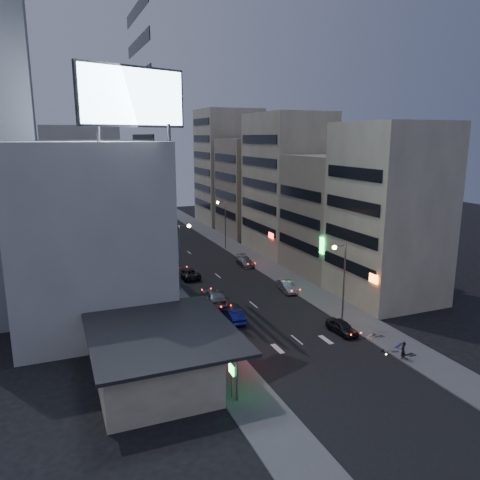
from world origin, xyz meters
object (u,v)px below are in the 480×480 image
parked_car_right_far (245,261)px  scooter_blue (401,337)px  scooter_black_b (382,330)px  scooter_black_a (412,347)px  parked_car_right_near (342,327)px  scooter_silver_a (397,344)px  parked_car_right_mid (287,286)px  scooter_silver_b (372,328)px  parked_car_left (188,273)px  road_car_silver (215,297)px  person (403,350)px  road_car_blue (234,315)px

parked_car_right_far → scooter_blue: 29.86m
scooter_black_b → scooter_black_a: bearing=175.0°
parked_car_right_near → scooter_silver_a: 5.54m
parked_car_right_mid → scooter_silver_b: 14.42m
parked_car_left → scooter_silver_b: parked_car_left is taller
parked_car_right_near → scooter_black_a: 6.77m
parked_car_right_mid → road_car_silver: bearing=-167.8°
parked_car_left → scooter_silver_b: 26.68m
scooter_blue → person: bearing=117.5°
parked_car_right_far → parked_car_right_near: bearing=-87.2°
scooter_blue → scooter_silver_a: bearing=103.0°
person → parked_car_right_near: bearing=-99.6°
road_car_blue → scooter_black_a: bearing=137.5°
road_car_blue → scooter_black_b: size_ratio=2.50×
parked_car_right_near → parked_car_left: 24.49m
scooter_silver_a → scooter_blue: bearing=-35.5°
parked_car_right_far → scooter_silver_a: (1.54, -30.71, 0.00)m
scooter_black_a → scooter_silver_a: 1.27m
scooter_blue → scooter_silver_b: (-1.10, 2.74, -0.07)m
parked_car_right_far → road_car_blue: (-9.25, -19.09, 0.04)m
parked_car_right_far → road_car_silver: size_ratio=0.75×
road_car_blue → scooter_black_a: 17.12m
parked_car_right_near → parked_car_left: size_ratio=0.76×
scooter_blue → scooter_silver_b: bearing=-2.1°
parked_car_right_mid → road_car_silver: size_ratio=0.68×
parked_car_left → road_car_blue: bearing=87.3°
scooter_black_a → scooter_blue: size_ratio=1.02×
road_car_silver → scooter_black_a: size_ratio=3.00×
road_car_blue → parked_car_right_near: bearing=147.2°
road_car_blue → scooter_black_a: road_car_blue is taller
parked_car_right_near → person: (1.60, -6.57, 0.25)m
road_car_silver → scooter_silver_b: 17.46m
parked_car_right_far → road_car_blue: 21.22m
road_car_silver → scooter_black_b: 18.38m
road_car_blue → scooter_black_b: (11.62, -8.56, -0.05)m
road_car_silver → scooter_silver_a: size_ratio=3.42×
scooter_silver_a → parked_car_right_near: bearing=41.8°
parked_car_right_near → road_car_silver: (-8.67, 12.10, 0.21)m
parked_car_right_near → scooter_black_a: (3.10, -6.02, 0.08)m
person → scooter_silver_b: person is taller
parked_car_left → scooter_black_b: bearing=112.0°
road_car_blue → scooter_black_a: size_ratio=2.10×
parked_car_right_mid → parked_car_right_far: 12.66m
parked_car_right_far → scooter_silver_a: bearing=-82.7°
parked_car_left → scooter_black_a: size_ratio=2.52×
parked_car_left → scooter_blue: 29.63m
parked_car_left → scooter_silver_a: 30.02m
parked_car_right_mid → scooter_silver_b: bearing=-76.9°
parked_car_right_mid → scooter_silver_b: parked_car_right_mid is taller
person → scooter_silver_b: 5.32m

